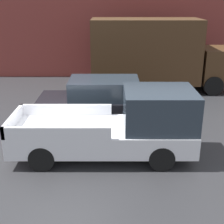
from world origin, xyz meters
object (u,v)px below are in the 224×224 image
(pickup_truck, at_px, (121,126))
(newspaper_box, at_px, (175,69))
(delivery_truck, at_px, (155,53))
(car, at_px, (102,101))

(pickup_truck, xyz_separation_m, newspaper_box, (3.44, 9.74, -0.45))
(pickup_truck, relative_size, newspaper_box, 5.30)
(delivery_truck, xyz_separation_m, newspaper_box, (1.56, 2.48, -1.37))
(pickup_truck, xyz_separation_m, car, (-0.66, 2.68, -0.10))
(pickup_truck, xyz_separation_m, delivery_truck, (1.88, 7.25, 0.92))
(pickup_truck, distance_m, car, 2.76)
(car, xyz_separation_m, newspaper_box, (4.10, 7.06, -0.35))
(pickup_truck, height_order, car, pickup_truck)
(pickup_truck, height_order, delivery_truck, delivery_truck)
(car, bearing_deg, delivery_truck, 60.99)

